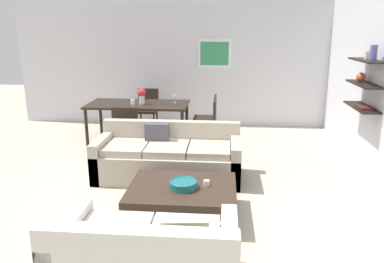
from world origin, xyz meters
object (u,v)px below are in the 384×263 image
dining_chair_right_far (209,115)px  dining_chair_head (148,107)px  decorative_bowl (183,184)px  wine_glass_head (142,94)px  coffee_table (182,201)px  candle_jar (207,183)px  dining_chair_foot (127,128)px  dining_table (138,107)px  centerpiece_vase (142,95)px  dining_chair_right_near (208,120)px  wine_glass_right_far (175,97)px  sofa_beige (168,158)px  wine_glass_foot (133,102)px  loveseat_white (147,261)px

dining_chair_right_far → dining_chair_head: bearing=153.9°
decorative_bowl → wine_glass_head: size_ratio=1.97×
coffee_table → candle_jar: candle_jar is taller
decorative_bowl → dining_chair_foot: dining_chair_foot is taller
dining_table → dining_chair_right_far: 1.40m
dining_table → centerpiece_vase: centerpiece_vase is taller
candle_jar → dining_chair_right_near: (-0.10, 2.71, 0.09)m
wine_glass_right_far → sofa_beige: bearing=-85.7°
dining_chair_head → wine_glass_foot: size_ratio=5.52×
wine_glass_head → centerpiece_vase: (0.09, -0.47, 0.06)m
coffee_table → sofa_beige: bearing=106.1°
decorative_bowl → dining_chair_right_far: dining_chair_right_far is taller
dining_chair_head → wine_glass_right_far: bearing=-47.4°
decorative_bowl → centerpiece_vase: (-1.12, 2.97, 0.50)m
dining_chair_head → centerpiece_vase: size_ratio=2.92×
coffee_table → dining_chair_head: bearing=107.1°
coffee_table → wine_glass_head: 3.66m
decorative_bowl → dining_chair_head: size_ratio=0.37×
dining_chair_right_near → dining_chair_head: bearing=141.2°
coffee_table → loveseat_white: bearing=-96.1°
wine_glass_right_far → dining_chair_head: bearing=132.6°
dining_table → dining_chair_right_near: (1.37, -0.21, -0.18)m
dining_chair_head → loveseat_white: bearing=-78.6°
sofa_beige → dining_chair_right_near: 1.66m
decorative_bowl → wine_glass_head: bearing=109.3°
candle_jar → wine_glass_foot: 2.94m
dining_chair_right_far → dining_chair_foot: 1.75m
loveseat_white → dining_chair_right_near: size_ratio=1.71×
centerpiece_vase → dining_table: bearing=150.3°
dining_table → centerpiece_vase: (0.09, -0.05, 0.25)m
loveseat_white → wine_glass_head: 4.89m
dining_chair_head → sofa_beige: bearing=-72.4°
dining_chair_head → wine_glass_foot: wine_glass_foot is taller
coffee_table → dining_chair_head: (-1.19, 3.86, 0.31)m
loveseat_white → coffee_table: 1.35m
centerpiece_vase → dining_chair_right_near: bearing=-7.3°
dining_chair_right_far → wine_glass_head: 1.43m
loveseat_white → wine_glass_head: (-1.05, 4.74, 0.57)m
dining_chair_right_far → wine_glass_right_far: (-0.66, -0.10, 0.36)m
coffee_table → dining_chair_right_near: 2.79m
coffee_table → dining_chair_foot: size_ratio=1.42×
dining_chair_foot → centerpiece_vase: 0.94m
loveseat_white → centerpiece_vase: bearing=102.6°
candle_jar → dining_chair_head: size_ratio=0.08×
decorative_bowl → coffee_table: bearing=108.8°
candle_jar → wine_glass_right_far: (-0.77, 3.04, 0.45)m
candle_jar → sofa_beige: bearing=118.6°
sofa_beige → wine_glass_foot: size_ratio=13.24×
dining_table → dining_chair_right_near: size_ratio=2.18×
decorative_bowl → candle_jar: bearing=20.3°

